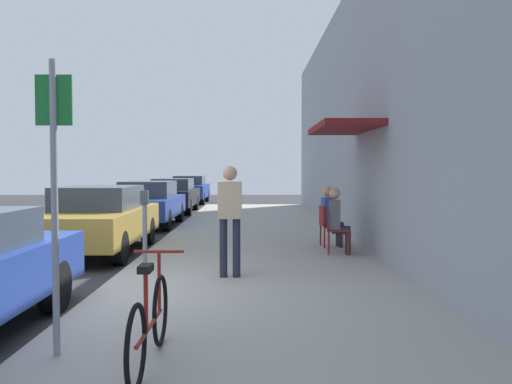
{
  "coord_description": "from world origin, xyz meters",
  "views": [
    {
      "loc": [
        2.12,
        -7.2,
        1.77
      ],
      "look_at": [
        2.27,
        8.63,
        1.1
      ],
      "focal_mm": 37.44,
      "sensor_mm": 36.0,
      "label": 1
    }
  ],
  "objects_px": {
    "parked_car_3": "(173,195)",
    "pedestrian_standing": "(230,212)",
    "bicycle_0": "(150,323)",
    "parked_car_1": "(98,219)",
    "cafe_chair_0": "(334,228)",
    "cafe_chair_1": "(328,223)",
    "seated_patron_0": "(338,218)",
    "parked_car_4": "(190,189)",
    "street_sign": "(54,184)",
    "parked_car_2": "(148,203)",
    "seated_patron_1": "(330,214)",
    "parking_meter": "(145,226)"
  },
  "relations": [
    {
      "from": "street_sign",
      "to": "parking_meter",
      "type": "bearing_deg",
      "value": 89.22
    },
    {
      "from": "parked_car_1",
      "to": "seated_patron_1",
      "type": "bearing_deg",
      "value": 1.21
    },
    {
      "from": "parked_car_3",
      "to": "parking_meter",
      "type": "relative_size",
      "value": 3.33
    },
    {
      "from": "cafe_chair_0",
      "to": "parked_car_2",
      "type": "bearing_deg",
      "value": 127.71
    },
    {
      "from": "parking_meter",
      "to": "cafe_chair_0",
      "type": "height_order",
      "value": "parking_meter"
    },
    {
      "from": "parked_car_1",
      "to": "street_sign",
      "type": "distance_m",
      "value": 6.74
    },
    {
      "from": "parking_meter",
      "to": "seated_patron_0",
      "type": "height_order",
      "value": "parking_meter"
    },
    {
      "from": "parked_car_1",
      "to": "cafe_chair_0",
      "type": "distance_m",
      "value": 4.92
    },
    {
      "from": "parking_meter",
      "to": "bicycle_0",
      "type": "height_order",
      "value": "parking_meter"
    },
    {
      "from": "parked_car_4",
      "to": "bicycle_0",
      "type": "distance_m",
      "value": 23.59
    },
    {
      "from": "parked_car_2",
      "to": "parked_car_3",
      "type": "height_order",
      "value": "parked_car_2"
    },
    {
      "from": "cafe_chair_1",
      "to": "seated_patron_1",
      "type": "distance_m",
      "value": 0.2
    },
    {
      "from": "street_sign",
      "to": "seated_patron_1",
      "type": "xyz_separation_m",
      "value": [
        3.41,
        6.62,
        -0.82
      ]
    },
    {
      "from": "parked_car_4",
      "to": "parking_meter",
      "type": "bearing_deg",
      "value": -85.46
    },
    {
      "from": "cafe_chair_0",
      "to": "cafe_chair_1",
      "type": "height_order",
      "value": "same"
    },
    {
      "from": "bicycle_0",
      "to": "cafe_chair_1",
      "type": "xyz_separation_m",
      "value": [
        2.48,
        6.86,
        0.14
      ]
    },
    {
      "from": "seated_patron_1",
      "to": "parked_car_2",
      "type": "bearing_deg",
      "value": 132.59
    },
    {
      "from": "bicycle_0",
      "to": "parked_car_3",
      "type": "bearing_deg",
      "value": 97.7
    },
    {
      "from": "parked_car_4",
      "to": "seated_patron_1",
      "type": "height_order",
      "value": "parked_car_4"
    },
    {
      "from": "seated_patron_0",
      "to": "cafe_chair_1",
      "type": "bearing_deg",
      "value": 93.68
    },
    {
      "from": "bicycle_0",
      "to": "cafe_chair_0",
      "type": "relative_size",
      "value": 1.97
    },
    {
      "from": "parked_car_3",
      "to": "parked_car_4",
      "type": "height_order",
      "value": "parked_car_4"
    },
    {
      "from": "parked_car_3",
      "to": "cafe_chair_1",
      "type": "xyz_separation_m",
      "value": [
        4.85,
        -10.66,
        -0.1
      ]
    },
    {
      "from": "parking_meter",
      "to": "cafe_chair_0",
      "type": "distance_m",
      "value": 3.87
    },
    {
      "from": "parked_car_3",
      "to": "pedestrian_standing",
      "type": "xyz_separation_m",
      "value": [
        2.9,
        -13.84,
        0.39
      ]
    },
    {
      "from": "street_sign",
      "to": "cafe_chair_0",
      "type": "bearing_deg",
      "value": 59.51
    },
    {
      "from": "street_sign",
      "to": "cafe_chair_1",
      "type": "relative_size",
      "value": 2.99
    },
    {
      "from": "seated_patron_0",
      "to": "bicycle_0",
      "type": "bearing_deg",
      "value": -113.17
    },
    {
      "from": "seated_patron_0",
      "to": "seated_patron_1",
      "type": "xyz_separation_m",
      "value": [
        -0.0,
        0.94,
        0.0
      ]
    },
    {
      "from": "seated_patron_1",
      "to": "street_sign",
      "type": "bearing_deg",
      "value": -117.25
    },
    {
      "from": "parked_car_1",
      "to": "parked_car_3",
      "type": "height_order",
      "value": "parked_car_1"
    },
    {
      "from": "parked_car_3",
      "to": "pedestrian_standing",
      "type": "relative_size",
      "value": 2.59
    },
    {
      "from": "parked_car_3",
      "to": "bicycle_0",
      "type": "bearing_deg",
      "value": -82.3
    },
    {
      "from": "parked_car_1",
      "to": "parked_car_3",
      "type": "xyz_separation_m",
      "value": [
        0.0,
        10.76,
        -0.01
      ]
    },
    {
      "from": "parked_car_1",
      "to": "pedestrian_standing",
      "type": "distance_m",
      "value": 4.25
    },
    {
      "from": "parked_car_1",
      "to": "bicycle_0",
      "type": "xyz_separation_m",
      "value": [
        2.37,
        -6.77,
        -0.25
      ]
    },
    {
      "from": "parked_car_3",
      "to": "street_sign",
      "type": "height_order",
      "value": "street_sign"
    },
    {
      "from": "seated_patron_0",
      "to": "seated_patron_1",
      "type": "relative_size",
      "value": 1.0
    },
    {
      "from": "parked_car_4",
      "to": "bicycle_0",
      "type": "height_order",
      "value": "parked_car_4"
    },
    {
      "from": "parked_car_4",
      "to": "parking_meter",
      "type": "height_order",
      "value": "parking_meter"
    },
    {
      "from": "seated_patron_0",
      "to": "parked_car_2",
      "type": "bearing_deg",
      "value": 128.01
    },
    {
      "from": "parked_car_3",
      "to": "cafe_chair_0",
      "type": "bearing_deg",
      "value": -67.29
    },
    {
      "from": "parked_car_1",
      "to": "seated_patron_1",
      "type": "distance_m",
      "value": 4.91
    },
    {
      "from": "parking_meter",
      "to": "parked_car_2",
      "type": "bearing_deg",
      "value": 100.6
    },
    {
      "from": "cafe_chair_1",
      "to": "seated_patron_1",
      "type": "xyz_separation_m",
      "value": [
        0.06,
        0.01,
        0.19
      ]
    },
    {
      "from": "parked_car_2",
      "to": "pedestrian_standing",
      "type": "relative_size",
      "value": 2.59
    },
    {
      "from": "seated_patron_0",
      "to": "pedestrian_standing",
      "type": "distance_m",
      "value": 3.03
    },
    {
      "from": "bicycle_0",
      "to": "cafe_chair_1",
      "type": "bearing_deg",
      "value": 70.16
    },
    {
      "from": "cafe_chair_1",
      "to": "pedestrian_standing",
      "type": "bearing_deg",
      "value": -121.51
    },
    {
      "from": "parked_car_4",
      "to": "seated_patron_1",
      "type": "distance_m",
      "value": 17.31
    }
  ]
}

